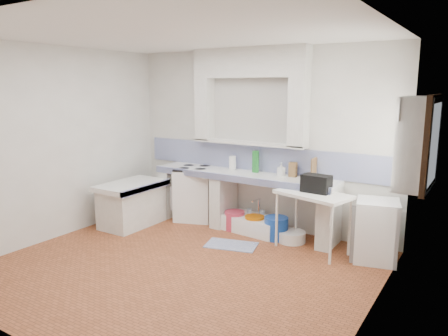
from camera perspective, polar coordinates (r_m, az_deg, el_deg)
The scene contains 36 objects.
floor at distance 5.48m, azimuth -5.76°, elevation -13.06°, with size 4.50×4.50×0.00m, color #964D2B.
ceiling at distance 5.05m, azimuth -6.38°, elevation 17.43°, with size 4.50×4.50×0.00m, color silver.
wall_back at distance 6.75m, azimuth 4.56°, elevation 3.84°, with size 4.50×4.50×0.00m, color silver.
wall_front at distance 3.76m, azimuth -25.35°, elevation -2.70°, with size 4.50×4.50×0.00m, color silver.
wall_left at distance 6.70m, azimuth -21.34°, elevation 3.09°, with size 4.50×4.50×0.00m, color silver.
wall_right at distance 4.10m, azimuth 19.44°, elevation -1.21°, with size 4.50×4.50×0.00m, color silver.
alcove_mass at distance 6.65m, azimuth 3.41°, elevation 13.90°, with size 1.90×0.25×0.45m, color silver.
window_frame at distance 5.21m, azimuth 24.48°, elevation 3.09°, with size 0.35×0.86×1.06m, color #382412.
lace_valance at distance 5.20m, azimuth 23.22°, elevation 7.39°, with size 0.01×0.84×0.24m, color white.
counter_slab at distance 6.62m, azimuth 2.51°, elevation -1.00°, with size 3.00×0.60×0.08m, color white.
counter_lip at distance 6.39m, azimuth 1.26°, elevation -1.43°, with size 3.00×0.04×0.10m, color navy.
counter_pier_left at distance 7.50m, azimuth -6.84°, elevation -3.20°, with size 0.20×0.55×0.82m, color silver.
counter_pier_mid at distance 6.90m, azimuth -0.04°, elevation -4.35°, with size 0.20×0.55×0.82m, color silver.
counter_pier_right at distance 6.18m, azimuth 13.88°, elevation -6.48°, with size 0.20×0.55×0.82m, color silver.
peninsula_top at distance 7.00m, azimuth -12.30°, elevation -2.28°, with size 0.70×1.10×0.08m, color white.
peninsula_base at distance 7.08m, azimuth -12.19°, elevation -5.04°, with size 0.60×1.00×0.62m, color silver.
peninsula_lip at distance 6.77m, azimuth -10.31°, elevation -2.64°, with size 0.04×1.10×0.10m, color navy.
backsplash at distance 6.78m, azimuth 4.47°, elevation 1.31°, with size 4.27×0.03×0.40m, color navy.
stove at distance 7.22m, azimuth -3.92°, elevation -3.54°, with size 0.61×0.58×0.86m, color white.
sink at distance 6.68m, azimuth 3.93°, elevation -7.61°, with size 0.90×0.48×0.22m, color white.
side_table at distance 5.96m, azimuth 11.71°, elevation -7.07°, with size 0.98×0.54×0.04m, color white.
fridge at distance 5.85m, azimuth 19.70°, elevation -7.91°, with size 0.52×0.52×0.80m, color white.
bucket_red at distance 6.75m, azimuth 1.41°, elevation -7.02°, with size 0.31×0.31×0.29m, color #C4334C.
bucket_orange at distance 6.57m, azimuth 4.11°, elevation -7.61°, with size 0.30×0.30×0.28m, color #C35B00.
bucket_blue at distance 6.39m, azimuth 6.99°, elevation -7.98°, with size 0.35×0.35×0.33m, color #1544A9.
basin_white at distance 6.33m, azimuth 9.05°, elevation -9.04°, with size 0.40×0.40×0.15m, color white.
water_bottle_a at distance 6.86m, azimuth 3.43°, elevation -6.70°, with size 0.08×0.08×0.30m, color silver.
water_bottle_b at distance 6.80m, azimuth 5.15°, elevation -6.87°, with size 0.08×0.08×0.31m, color silver.
black_bag at distance 5.85m, azimuth 12.24°, elevation -2.06°, with size 0.38×0.22×0.24m, color black.
green_bottle_a at distance 6.64m, azimuth 4.36°, elevation 0.87°, with size 0.08×0.08×0.35m, color #1D7528.
green_bottle_b at distance 6.65m, azimuth 4.10°, elevation 0.87°, with size 0.07×0.07×0.34m, color #1D7528.
knife_block at distance 6.39m, azimuth 9.20°, elevation -0.21°, with size 0.11×0.09×0.22m, color brown.
cutting_board at distance 6.26m, azimuth 11.91°, elevation -0.08°, with size 0.02×0.23×0.31m, color brown.
paper_towel at distance 6.84m, azimuth 1.15°, elevation 0.67°, with size 0.11×0.11×0.22m, color white.
soap_bottle at distance 6.41m, azimuth 7.66°, elevation -0.18°, with size 0.09×0.09×0.20m, color white.
rug at distance 6.14m, azimuth 0.98°, elevation -10.26°, with size 0.71×0.41×0.01m, color navy.
Camera 1 is at (3.12, -3.93, 2.21)m, focal length 34.19 mm.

